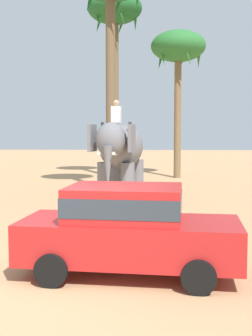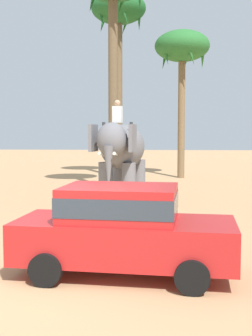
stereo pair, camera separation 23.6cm
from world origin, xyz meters
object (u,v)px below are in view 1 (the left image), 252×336
object	(u,v)px
palm_tree_behind_elephant	(115,16)
elephant_with_mahout	(120,151)
palm_tree_near_hut	(178,51)
car_sedan_foreground	(128,227)

from	to	relation	value
palm_tree_behind_elephant	elephant_with_mahout	bearing A→B (deg)	-84.53
palm_tree_near_hut	car_sedan_foreground	bearing A→B (deg)	-96.52
car_sedan_foreground	elephant_with_mahout	xyz separation A→B (m)	(-0.71, 8.60, 1.06)
car_sedan_foreground	palm_tree_behind_elephant	bearing A→B (deg)	95.12
elephant_with_mahout	palm_tree_near_hut	xyz separation A→B (m)	(2.79, 9.60, 5.46)
elephant_with_mahout	palm_tree_behind_elephant	xyz separation A→B (m)	(-0.92, 9.62, 7.48)
car_sedan_foreground	elephant_with_mahout	world-z (taller)	elephant_with_mahout
elephant_with_mahout	palm_tree_behind_elephant	size ratio (longest dim) A/B	0.37
palm_tree_behind_elephant	palm_tree_near_hut	xyz separation A→B (m)	(3.71, -0.02, -2.03)
car_sedan_foreground	elephant_with_mahout	bearing A→B (deg)	94.73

